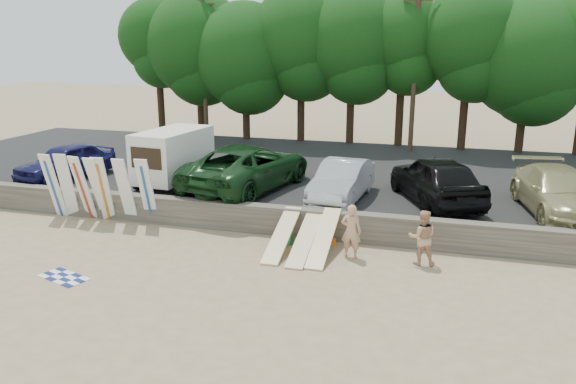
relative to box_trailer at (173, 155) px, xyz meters
name	(u,v)px	position (x,y,z in m)	size (l,w,h in m)	color
ground	(298,271)	(6.87, -5.70, -2.00)	(120.00, 120.00, 0.00)	tan
seawall	(321,224)	(6.87, -2.70, -1.50)	(44.00, 0.50, 1.00)	#6B6356
parking_lot	(357,178)	(6.87, 4.80, -1.65)	(44.00, 14.50, 0.70)	#282828
treeline	(360,44)	(5.72, 11.78, 4.32)	(32.04, 6.69, 8.94)	#382616
utility_poles	(415,62)	(8.87, 10.30, 3.43)	(25.80, 0.26, 9.00)	#473321
box_trailer	(173,155)	(0.00, 0.00, 0.00)	(2.39, 3.82, 2.31)	white
car_0	(66,162)	(-5.04, -0.26, -0.54)	(1.80, 4.47, 1.52)	#141344
car_1	(248,167)	(3.13, 0.32, -0.39)	(3.01, 6.52, 1.81)	#133416
car_2	(342,181)	(7.09, -0.22, -0.56)	(1.56, 4.48, 1.48)	#A9A9AE
car_3	(436,179)	(10.50, 0.43, -0.40)	(2.11, 5.25, 1.79)	black
car_4	(558,192)	(14.62, 0.18, -0.52)	(2.18, 5.37, 1.56)	tan
surfboard_upright_0	(53,186)	(-3.34, -3.28, -0.73)	(0.50, 0.06, 2.60)	white
surfboard_upright_1	(67,186)	(-2.80, -3.19, -0.73)	(0.50, 0.06, 2.60)	white
surfboard_upright_2	(83,188)	(-2.08, -3.23, -0.74)	(0.50, 0.06, 2.60)	white
surfboard_upright_3	(98,189)	(-1.43, -3.22, -0.75)	(0.50, 0.06, 2.60)	white
surfboard_upright_4	(103,189)	(-1.22, -3.23, -0.73)	(0.50, 0.06, 2.60)	white
surfboard_upright_5	(125,191)	(-0.32, -3.19, -0.74)	(0.50, 0.06, 2.60)	white
surfboard_upright_6	(147,192)	(0.51, -3.10, -0.73)	(0.50, 0.06, 2.60)	white
surfboard_low_0	(282,234)	(5.91, -4.12, -1.48)	(0.56, 3.00, 0.07)	beige
surfboard_low_1	(305,238)	(6.70, -4.20, -1.50)	(0.56, 3.00, 0.07)	beige
surfboard_low_2	(324,237)	(7.28, -4.11, -1.44)	(0.56, 3.00, 0.07)	beige
beachgoer_a	(351,231)	(8.15, -4.16, -1.14)	(0.63, 0.41, 1.72)	tan
beachgoer_b	(422,238)	(10.29, -4.13, -1.15)	(0.83, 0.65, 1.70)	tan
cooler	(287,239)	(5.91, -3.58, -1.84)	(0.38, 0.30, 0.32)	#238041
gear_bag	(330,242)	(7.33, -3.30, -1.89)	(0.30, 0.25, 0.22)	orange
beach_towel	(64,277)	(0.54, -7.97, -1.99)	(1.50, 1.50, 0.00)	white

